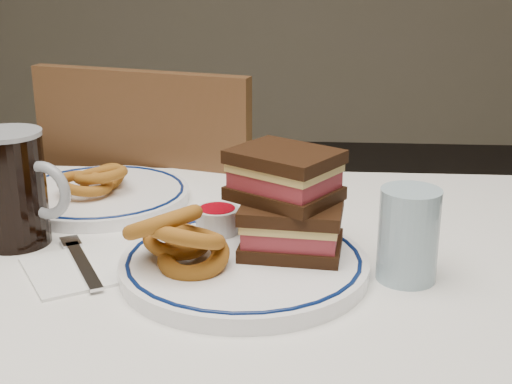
# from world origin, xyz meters

# --- Properties ---
(dining_table) EXTENTS (1.27, 0.87, 0.75)m
(dining_table) POSITION_xyz_m (0.00, 0.00, 0.64)
(dining_table) COLOR silver
(dining_table) RESTS_ON floor
(chair_far) EXTENTS (0.52, 0.52, 0.92)m
(chair_far) POSITION_xyz_m (-0.00, 0.58, 0.50)
(chair_far) COLOR #442D15
(chair_far) RESTS_ON floor
(main_plate) EXTENTS (0.30, 0.30, 0.02)m
(main_plate) POSITION_xyz_m (0.20, 0.00, 0.76)
(main_plate) COLOR white
(main_plate) RESTS_ON dining_table
(reuben_sandwich) EXTENTS (0.15, 0.15, 0.13)m
(reuben_sandwich) POSITION_xyz_m (0.25, 0.03, 0.83)
(reuben_sandwich) COLOR black
(reuben_sandwich) RESTS_ON main_plate
(onion_rings_main) EXTENTS (0.13, 0.13, 0.10)m
(onion_rings_main) POSITION_xyz_m (0.12, -0.02, 0.80)
(onion_rings_main) COLOR brown
(onion_rings_main) RESTS_ON main_plate
(ketchup_ramekin) EXTENTS (0.06, 0.06, 0.03)m
(ketchup_ramekin) POSITION_xyz_m (0.16, 0.08, 0.79)
(ketchup_ramekin) COLOR silver
(ketchup_ramekin) RESTS_ON main_plate
(beer_mug) EXTENTS (0.14, 0.09, 0.15)m
(beer_mug) POSITION_xyz_m (-0.11, 0.07, 0.83)
(beer_mug) COLOR black
(beer_mug) RESTS_ON dining_table
(water_glass) EXTENTS (0.07, 0.07, 0.11)m
(water_glass) POSITION_xyz_m (0.39, 0.00, 0.81)
(water_glass) COLOR #95B1C0
(water_glass) RESTS_ON dining_table
(far_plate) EXTENTS (0.27, 0.27, 0.02)m
(far_plate) POSITION_xyz_m (-0.05, 0.25, 0.76)
(far_plate) COLOR white
(far_plate) RESTS_ON dining_table
(onion_rings_far) EXTENTS (0.11, 0.13, 0.07)m
(onion_rings_far) POSITION_xyz_m (-0.05, 0.24, 0.79)
(onion_rings_far) COLOR brown
(onion_rings_far) RESTS_ON far_plate
(napkin_fork) EXTENTS (0.18, 0.18, 0.01)m
(napkin_fork) POSITION_xyz_m (-0.00, 0.00, 0.75)
(napkin_fork) COLOR white
(napkin_fork) RESTS_ON dining_table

